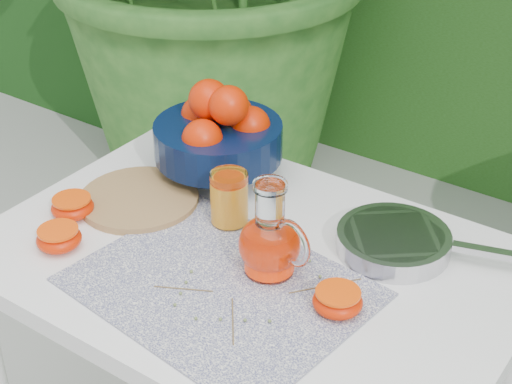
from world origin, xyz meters
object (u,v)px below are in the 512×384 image
Objects in this scene: juice_pitcher at (270,242)px; saute_pan at (395,241)px; cutting_board at (139,199)px; white_table at (250,289)px; fruit_bowl at (219,132)px.

juice_pitcher is 0.25m from saute_pan.
cutting_board is at bearing 173.12° from juice_pitcher.
juice_pitcher is 0.47× the size of saute_pan.
white_table is 0.31m from cutting_board.
saute_pan is at bearing 38.13° from white_table.
saute_pan is at bearing 51.31° from juice_pitcher.
white_table is 3.15× the size of fruit_bowl.
juice_pitcher reaches higher than cutting_board.
cutting_board reaches higher than white_table.
white_table is 0.29m from saute_pan.
cutting_board is at bearing -108.41° from fruit_bowl.
white_table is at bearing 159.19° from juice_pitcher.
saute_pan is at bearing 16.27° from cutting_board.
juice_pitcher is at bearing -20.81° from white_table.
cutting_board is at bearing 176.17° from white_table.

